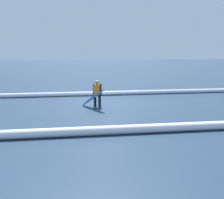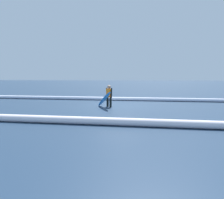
{
  "view_description": "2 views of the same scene",
  "coord_description": "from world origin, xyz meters",
  "views": [
    {
      "loc": [
        2.3,
        13.89,
        2.82
      ],
      "look_at": [
        0.06,
        2.6,
        0.7
      ],
      "focal_mm": 42.02,
      "sensor_mm": 36.0,
      "label": 1
    },
    {
      "loc": [
        -1.02,
        13.18,
        1.95
      ],
      "look_at": [
        0.11,
        2.25,
        0.66
      ],
      "focal_mm": 32.24,
      "sensor_mm": 36.0,
      "label": 2
    }
  ],
  "objects": [
    {
      "name": "surfboard",
      "position": [
        0.72,
        1.0,
        0.52
      ],
      "size": [
        1.18,
        1.67,
        1.09
      ],
      "color": "#268CE5",
      "rests_on": "ground_plane"
    },
    {
      "name": "wave_crest_midground",
      "position": [
        2.03,
        5.32,
        0.16
      ],
      "size": [
        16.85,
        1.12,
        0.32
      ],
      "primitive_type": "cylinder",
      "rotation": [
        0.0,
        1.57,
        -0.05
      ],
      "color": "white",
      "rests_on": "ground_plane"
    },
    {
      "name": "ground_plane",
      "position": [
        0.0,
        0.0,
        0.0
      ],
      "size": [
        153.39,
        153.39,
        0.0
      ],
      "primitive_type": "plane",
      "color": "#1D3048"
    },
    {
      "name": "surfer",
      "position": [
        0.45,
        0.69,
        0.77
      ],
      "size": [
        0.42,
        0.49,
        1.38
      ],
      "rotation": [
        0.0,
        0.0,
        5.57
      ],
      "color": "black",
      "rests_on": "ground_plane"
    },
    {
      "name": "wave_crest_foreground",
      "position": [
        -0.14,
        -2.73,
        0.14
      ],
      "size": [
        24.77,
        1.28,
        0.28
      ],
      "primitive_type": "cylinder",
      "rotation": [
        0.0,
        1.57,
        -0.04
      ],
      "color": "white",
      "rests_on": "ground_plane"
    }
  ]
}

